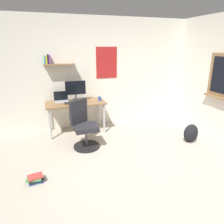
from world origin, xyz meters
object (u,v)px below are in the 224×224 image
object	(u,v)px
keyboard	(73,103)
desk	(76,105)
laptop	(61,99)
book_stack_on_floor	(35,179)
computer_mouse	(85,101)
backpack	(191,133)
coffee_mug	(100,99)
monitor_primary	(76,89)
office_chair	(84,127)

from	to	relation	value
keyboard	desk	bearing A→B (deg)	50.28
laptop	desk	bearing A→B (deg)	-26.91
desk	book_stack_on_floor	bearing A→B (deg)	-117.30
computer_mouse	backpack	distance (m)	2.38
desk	backpack	distance (m)	2.58
coffee_mug	computer_mouse	bearing A→B (deg)	-171.80
monitor_primary	computer_mouse	size ratio (longest dim) A/B	4.46
desk	computer_mouse	distance (m)	0.25
coffee_mug	book_stack_on_floor	xyz separation A→B (m)	(-1.45, -1.70, -0.71)
keyboard	backpack	bearing A→B (deg)	-28.33
coffee_mug	book_stack_on_floor	bearing A→B (deg)	-130.51
desk	keyboard	bearing A→B (deg)	-129.72
laptop	coffee_mug	distance (m)	0.88
monitor_primary	coffee_mug	size ratio (longest dim) A/B	5.04
office_chair	computer_mouse	distance (m)	0.81
desk	computer_mouse	bearing A→B (deg)	-20.39
office_chair	monitor_primary	bearing A→B (deg)	89.55
monitor_primary	coffee_mug	distance (m)	0.59
keyboard	backpack	xyz separation A→B (m)	(2.25, -1.21, -0.54)
laptop	computer_mouse	distance (m)	0.56
office_chair	coffee_mug	size ratio (longest dim) A/B	10.33
office_chair	backpack	distance (m)	2.23
desk	laptop	world-z (taller)	laptop
monitor_primary	computer_mouse	xyz separation A→B (m)	(0.18, -0.18, -0.25)
coffee_mug	monitor_primary	bearing A→B (deg)	165.93
coffee_mug	backpack	xyz separation A→B (m)	(1.63, -1.26, -0.57)
office_chair	keyboard	size ratio (longest dim) A/B	2.57
book_stack_on_floor	monitor_primary	bearing A→B (deg)	63.20
monitor_primary	keyboard	world-z (taller)	monitor_primary
coffee_mug	backpack	world-z (taller)	coffee_mug
coffee_mug	office_chair	bearing A→B (deg)	-124.79
laptop	book_stack_on_floor	size ratio (longest dim) A/B	1.20
desk	backpack	bearing A→B (deg)	-30.61
computer_mouse	backpack	world-z (taller)	computer_mouse
book_stack_on_floor	coffee_mug	bearing A→B (deg)	49.49
computer_mouse	backpack	bearing A→B (deg)	-31.61
backpack	desk	bearing A→B (deg)	149.39
computer_mouse	backpack	size ratio (longest dim) A/B	0.26
office_chair	laptop	xyz separation A→B (m)	(-0.32, 0.95, 0.37)
computer_mouse	laptop	bearing A→B (deg)	155.74
office_chair	keyboard	xyz separation A→B (m)	(-0.09, 0.72, 0.33)
desk	monitor_primary	xyz separation A→B (m)	(0.03, 0.10, 0.35)
laptop	keyboard	distance (m)	0.33
book_stack_on_floor	laptop	bearing A→B (deg)	72.42
office_chair	backpack	world-z (taller)	office_chair
coffee_mug	desk	bearing A→B (deg)	176.99
monitor_primary	coffee_mug	world-z (taller)	monitor_primary
monitor_primary	backpack	world-z (taller)	monitor_primary
laptop	monitor_primary	distance (m)	0.40
office_chair	backpack	xyz separation A→B (m)	(2.16, -0.49, -0.21)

